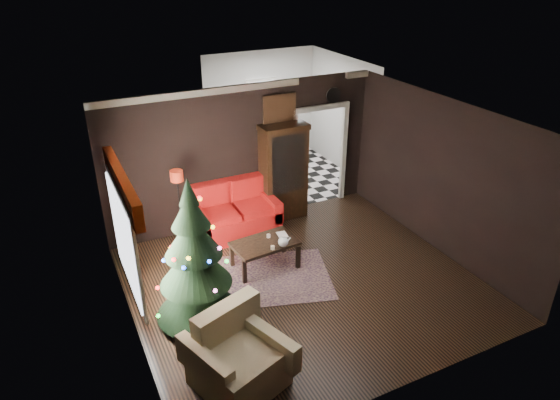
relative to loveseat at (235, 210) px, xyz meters
name	(u,v)px	position (x,y,z in m)	size (l,w,h in m)	color
floor	(304,283)	(0.40, -2.05, -0.50)	(5.50, 5.50, 0.00)	black
ceiling	(308,122)	(0.40, -2.05, 2.30)	(5.50, 5.50, 0.00)	white
wall_back	(244,156)	(0.40, 0.45, 0.90)	(5.50, 5.50, 0.00)	black
wall_front	(411,300)	(0.40, -4.55, 0.90)	(5.50, 5.50, 0.00)	black
wall_left	(125,251)	(-2.35, -2.05, 0.90)	(5.50, 5.50, 0.00)	black
wall_right	(442,177)	(3.15, -2.05, 0.90)	(5.50, 5.50, 0.00)	black
doorway	(319,158)	(2.10, 0.45, 0.55)	(1.10, 0.10, 2.10)	white
left_window	(124,240)	(-2.31, -1.85, 0.95)	(0.05, 1.60, 1.40)	white
valance	(122,185)	(-2.23, -1.85, 1.77)	(0.12, 2.10, 0.35)	maroon
kitchen_floor	(286,177)	(2.10, 1.95, -0.50)	(3.00, 3.00, 0.00)	white
kitchen_window	(261,95)	(2.10, 3.40, 1.20)	(0.70, 0.06, 0.70)	white
rug	(267,278)	(-0.09, -1.66, -0.49)	(2.11, 1.53, 0.01)	#292026
loveseat	(235,210)	(0.00, 0.00, 0.00)	(1.70, 0.90, 1.00)	#A00815
curio_cabinet	(283,174)	(1.15, 0.22, 0.45)	(0.90, 0.45, 1.90)	black
floor_lamp	(180,208)	(-1.08, -0.06, 0.33)	(0.25, 0.25, 1.46)	black
christmas_tree	(194,260)	(-1.44, -2.13, 0.55)	(1.25, 1.25, 2.39)	#0F370F
armchair	(238,356)	(-1.38, -3.58, -0.04)	(1.03, 1.03, 1.05)	tan
coffee_table	(265,254)	(0.02, -1.33, -0.24)	(1.10, 0.66, 0.49)	black
teapot	(283,242)	(0.24, -1.59, 0.10)	(0.20, 0.20, 0.19)	white
cup_a	(269,236)	(0.15, -1.21, 0.03)	(0.07, 0.07, 0.06)	white
cup_b	(273,248)	(0.05, -1.59, 0.03)	(0.07, 0.07, 0.06)	white
book	(278,230)	(0.31, -1.24, 0.12)	(0.17, 0.02, 0.23)	gray
wall_clock	(333,95)	(2.35, 0.40, 1.88)	(0.32, 0.32, 0.06)	white
painting	(279,109)	(1.15, 0.41, 1.75)	(0.62, 0.05, 0.52)	#A57041
kitchen_counter	(266,145)	(2.10, 3.15, -0.05)	(1.80, 0.60, 0.90)	white
kitchen_table	(281,170)	(1.80, 1.65, -0.12)	(0.70, 0.70, 0.75)	brown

